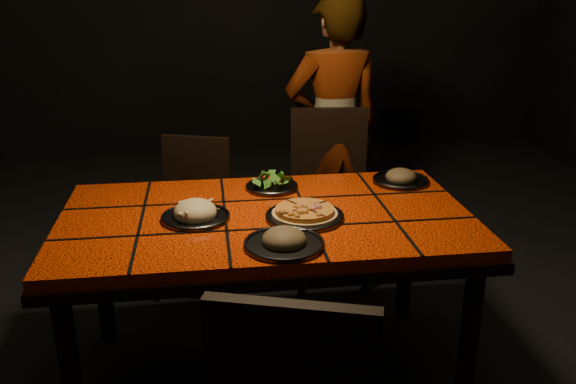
{
  "coord_description": "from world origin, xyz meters",
  "views": [
    {
      "loc": [
        -0.22,
        -2.21,
        1.65
      ],
      "look_at": [
        0.09,
        0.04,
        0.82
      ],
      "focal_mm": 38.0,
      "sensor_mm": 36.0,
      "label": 1
    }
  ],
  "objects": [
    {
      "name": "chair_far_left",
      "position": [
        -0.3,
        0.87,
        0.47
      ],
      "size": [
        0.47,
        0.47,
        0.82
      ],
      "rotation": [
        0.0,
        0.0,
        -0.31
      ],
      "color": "black",
      "rests_on": "ground"
    },
    {
      "name": "plate_pasta",
      "position": [
        -0.27,
        -0.02,
        0.77
      ],
      "size": [
        0.26,
        0.26,
        0.09
      ],
      "color": "#37373C",
      "rests_on": "dining_table"
    },
    {
      "name": "plate_pizza",
      "position": [
        0.14,
        -0.07,
        0.77
      ],
      "size": [
        0.35,
        0.35,
        0.04
      ],
      "color": "#37373C",
      "rests_on": "dining_table"
    },
    {
      "name": "diner",
      "position": [
        0.5,
        1.11,
        0.78
      ],
      "size": [
        0.61,
        0.43,
        1.56
      ],
      "primitive_type": "imported",
      "rotation": [
        0.0,
        0.0,
        3.25
      ],
      "color": "brown",
      "rests_on": "ground"
    },
    {
      "name": "dining_table",
      "position": [
        0.0,
        0.0,
        0.67
      ],
      "size": [
        1.62,
        0.92,
        0.75
      ],
      "color": "#EC3707",
      "rests_on": "ground"
    },
    {
      "name": "plate_salad",
      "position": [
        0.06,
        0.28,
        0.78
      ],
      "size": [
        0.23,
        0.23,
        0.07
      ],
      "color": "#37373C",
      "rests_on": "dining_table"
    },
    {
      "name": "plate_mushroom_b",
      "position": [
        0.64,
        0.29,
        0.77
      ],
      "size": [
        0.25,
        0.25,
        0.08
      ],
      "color": "#37373C",
      "rests_on": "dining_table"
    },
    {
      "name": "room_shell",
      "position": [
        0.0,
        0.0,
        1.5
      ],
      "size": [
        6.04,
        7.04,
        3.08
      ],
      "color": "black",
      "rests_on": "ground"
    },
    {
      "name": "plate_mushroom_a",
      "position": [
        0.03,
        -0.31,
        0.77
      ],
      "size": [
        0.28,
        0.28,
        0.09
      ],
      "color": "#37373C",
      "rests_on": "dining_table"
    },
    {
      "name": "chair_far_right",
      "position": [
        0.45,
        0.91,
        0.54
      ],
      "size": [
        0.46,
        0.46,
        0.94
      ],
      "rotation": [
        0.0,
        0.0,
        -0.1
      ],
      "color": "black",
      "rests_on": "ground"
    }
  ]
}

